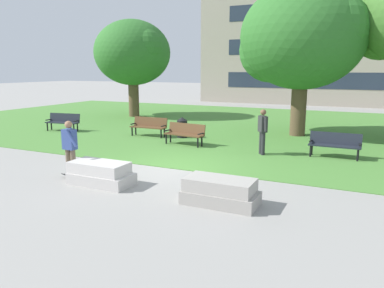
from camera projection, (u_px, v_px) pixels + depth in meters
ground_plane at (171, 169)px, 12.21m from camera, size 140.00×140.00×0.00m
grass_lawn at (255, 127)px, 21.08m from camera, size 40.00×20.00×0.02m
concrete_block_center at (101, 174)px, 10.52m from camera, size 1.80×0.90×0.64m
concrete_block_left at (220, 192)px, 8.96m from camera, size 1.80×0.90×0.64m
person_skateboarder at (70, 146)px, 11.07m from camera, size 0.95×0.50×1.71m
skateboard at (78, 172)px, 11.47m from camera, size 0.52×1.03×0.14m
park_bench_near_left at (185, 133)px, 15.92m from camera, size 1.85×0.74×0.90m
park_bench_near_right at (335, 143)px, 13.61m from camera, size 1.80×0.54×0.90m
park_bench_far_left at (63, 121)px, 19.49m from camera, size 1.86×0.78×0.90m
park_bench_far_right at (149, 125)px, 17.94m from camera, size 1.81×0.56×0.90m
tree_near_right at (132, 54)px, 24.82m from camera, size 5.28×5.03×6.37m
tree_far_left at (301, 38)px, 17.43m from camera, size 6.05×5.76×7.11m
trash_bin at (182, 127)px, 17.60m from camera, size 0.49×0.49×0.96m
person_bystander_near_lawn at (263, 129)px, 14.00m from camera, size 0.48×0.55×1.71m
building_facade_distant at (328, 37)px, 31.92m from camera, size 23.32×1.03×11.69m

